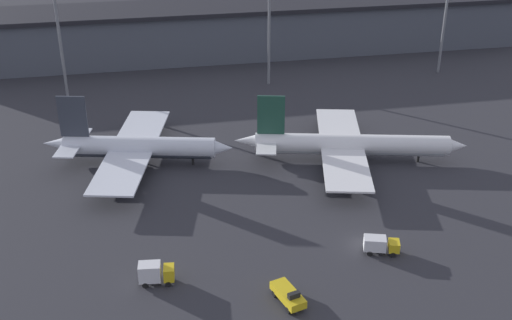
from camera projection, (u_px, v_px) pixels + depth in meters
ground at (362, 243)px, 100.93m from camera, size 600.00×600.00×0.00m
terminal_building at (243, 29)px, 187.71m from camera, size 167.06×21.22×14.82m
airplane_0 at (137, 147)px, 124.42m from camera, size 36.93×38.62×13.86m
airplane_1 at (349, 145)px, 125.65m from camera, size 44.94×38.27×13.38m
service_vehicle_1 at (380, 244)px, 97.89m from camera, size 5.82×3.73×2.72m
service_vehicle_2 at (155, 273)px, 90.99m from camera, size 5.23×2.77×3.34m
service_vehicle_3 at (288, 295)px, 87.41m from camera, size 3.99×6.55×2.67m
lamp_post_0 at (59, 31)px, 150.62m from camera, size 1.80×1.80×26.48m
lamp_post_1 at (269, 17)px, 159.32m from camera, size 1.80×1.80×28.18m
lamp_post_2 at (445, 18)px, 169.12m from camera, size 1.80×1.80×23.11m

